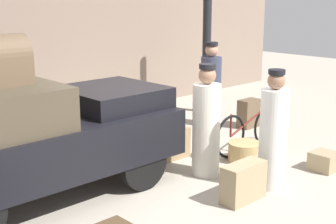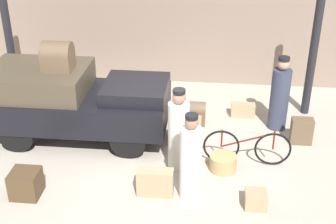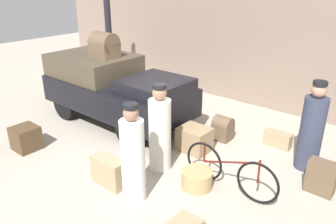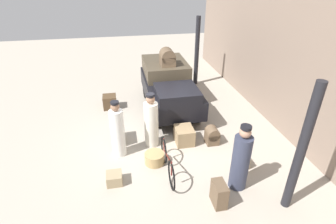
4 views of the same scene
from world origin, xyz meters
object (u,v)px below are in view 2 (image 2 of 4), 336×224
suitcase_small_leather (243,110)px  trunk_on_truck_roof (57,56)px  trunk_barrel_dark (197,113)px  suitcase_tan_flat (155,182)px  trunk_large_brown (26,183)px  bicycle (247,147)px  porter_lifting_near_truck (280,97)px  suitcase_black_upright (256,199)px  trunk_wicker_pale (187,131)px  truck (74,99)px  trunk_umber_medium (302,131)px  conductor_in_dark_uniform (179,132)px  porter_carrying_trunk (190,161)px  wicker_basket (223,163)px

suitcase_small_leather → trunk_on_truck_roof: bearing=-162.2°
trunk_barrel_dark → suitcase_tan_flat: bearing=-102.6°
trunk_large_brown → bicycle: bearing=20.0°
porter_lifting_near_truck → trunk_barrel_dark: (-1.92, -0.00, -0.53)m
suitcase_black_upright → trunk_wicker_pale: 2.63m
truck → trunk_umber_medium: truck is taller
truck → trunk_barrel_dark: truck is taller
trunk_large_brown → trunk_barrel_dark: bearing=46.0°
porter_lifting_near_truck → trunk_wicker_pale: (-2.11, -0.86, -0.55)m
truck → suitcase_tan_flat: 3.00m
trunk_umber_medium → trunk_wicker_pale: size_ratio=0.92×
conductor_in_dark_uniform → porter_lifting_near_truck: bearing=40.4°
suitcase_black_upright → trunk_umber_medium: bearing=64.2°
porter_carrying_trunk → suitcase_small_leather: 3.60m
suitcase_tan_flat → suitcase_black_upright: bearing=-5.3°
bicycle → porter_carrying_trunk: (-1.11, -1.24, 0.41)m
trunk_large_brown → suitcase_tan_flat: bearing=6.6°
truck → porter_lifting_near_truck: 4.74m
bicycle → wicker_basket: bearing=-149.9°
bicycle → trunk_wicker_pale: bearing=148.9°
conductor_in_dark_uniform → trunk_barrel_dark: size_ratio=3.08×
conductor_in_dark_uniform → trunk_wicker_pale: (0.10, 1.02, -0.53)m
conductor_in_dark_uniform → suitcase_small_leather: size_ratio=2.97×
suitcase_black_upright → suitcase_small_leather: suitcase_small_leather is taller
porter_carrying_trunk → suitcase_tan_flat: bearing=-179.9°
suitcase_black_upright → suitcase_tan_flat: size_ratio=0.58×
trunk_umber_medium → suitcase_small_leather: trunk_umber_medium is taller
trunk_barrel_dark → trunk_umber_medium: size_ratio=0.94×
porter_carrying_trunk → trunk_on_truck_roof: (-3.02, 2.04, 1.14)m
suitcase_black_upright → suitcase_small_leather: size_ratio=0.67×
suitcase_small_leather → trunk_barrel_dark: bearing=-157.1°
trunk_wicker_pale → suitcase_tan_flat: bearing=-102.6°
conductor_in_dark_uniform → truck: bearing=157.4°
porter_lifting_near_truck → trunk_umber_medium: porter_lifting_near_truck is taller
porter_carrying_trunk → trunk_wicker_pale: bearing=95.6°
trunk_on_truck_roof → bicycle: bearing=-10.9°
truck → trunk_large_brown: size_ratio=7.47×
truck → porter_carrying_trunk: porter_carrying_trunk is taller
trunk_umber_medium → porter_carrying_trunk: bearing=-137.0°
suitcase_small_leather → porter_carrying_trunk: bearing=-108.5°
suitcase_black_upright → trunk_large_brown: trunk_large_brown is taller
truck → porter_lifting_near_truck: size_ratio=2.21×
trunk_large_brown → trunk_wicker_pale: bearing=38.8°
bicycle → suitcase_black_upright: 1.44m
wicker_basket → suitcase_small_leather: size_ratio=0.95×
trunk_barrel_dark → suitcase_tan_flat: 2.96m
trunk_umber_medium → suitcase_tan_flat: size_ratio=0.88×
suitcase_tan_flat → trunk_barrel_dark: bearing=77.4°
trunk_wicker_pale → trunk_on_truck_roof: 3.28m
wicker_basket → trunk_on_truck_roof: 4.19m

